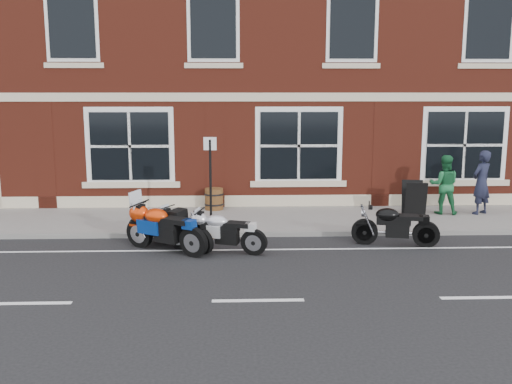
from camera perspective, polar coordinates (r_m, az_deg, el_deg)
ground at (r=12.89m, az=-0.30°, el=-6.04°), size 80.00×80.00×0.00m
sidewalk at (r=15.78m, az=-0.62°, el=-2.80°), size 30.00×3.00×0.12m
kerb at (r=14.25m, az=-0.47°, el=-4.22°), size 30.00×0.16×0.12m
pub_building at (r=23.01m, az=-1.11°, el=16.13°), size 24.00×12.00×12.00m
moto_touring_silver at (r=13.65m, az=-9.89°, el=-3.09°), size 1.57×1.24×1.24m
moto_sport_red at (r=12.96m, az=-9.10°, el=-3.46°), size 1.95×1.30×1.00m
moto_sport_black at (r=13.23m, az=-7.23°, el=-3.55°), size 1.41×1.39×0.84m
moto_sport_silver at (r=12.80m, az=-3.21°, el=-3.86°), size 1.87×0.76×0.87m
moto_naked_black at (r=13.70m, az=13.58°, el=-3.11°), size 1.99×0.56×0.91m
pedestrian_left at (r=17.32m, az=21.61°, el=0.90°), size 0.79×0.72×1.82m
pedestrian_right at (r=17.00m, az=18.30°, el=0.71°), size 0.95×0.81×1.68m
a_board_sign at (r=16.64m, az=15.53°, el=-0.58°), size 0.64×0.48×0.97m
barrel_planter at (r=16.86m, az=-4.22°, el=-0.69°), size 0.56×0.56×0.63m
parking_sign at (r=14.49m, az=-4.58°, el=1.64°), size 0.33×0.07×2.32m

